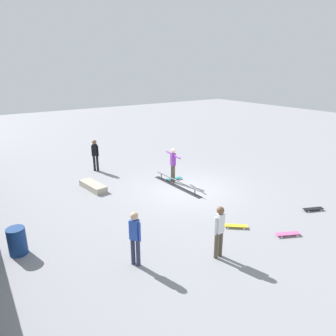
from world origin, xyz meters
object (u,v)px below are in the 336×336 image
Objects in this scene: grind_rail at (177,184)px; loose_skateboard_black at (313,209)px; loose_skateboard_yellow at (236,226)px; skater_main at (173,163)px; bystander_black_shirt at (95,154)px; skate_ledge at (93,186)px; trash_bin at (17,241)px; skateboard_main at (174,178)px; bystander_blue_shirt at (135,236)px; loose_skateboard_pink at (288,234)px; bystander_white_shirt at (219,229)px.

grind_rail is 5.75m from loose_skateboard_black.
skater_main is at bearing -59.01° from loose_skateboard_yellow.
skate_ledge is at bearing 103.42° from bystander_black_shirt.
loose_skateboard_yellow is at bearing -155.64° from skate_ledge.
skateboard_main is at bearing -71.39° from trash_bin.
bystander_black_shirt is (8.36, -2.13, 0.03)m from bystander_blue_shirt.
grind_rail is 1.98× the size of skater_main.
skate_ledge is 1.98× the size of skateboard_main.
loose_skateboard_pink is at bearing -177.59° from grind_rail.
grind_rail is 4.26m from loose_skateboard_yellow.
loose_skateboard_black is at bearing -57.81° from skateboard_main.
skater_main is at bearing 118.13° from loose_skateboard_pink.
bystander_blue_shirt is 1.99× the size of loose_skateboard_black.
skateboard_main is at bearing -43.64° from loose_skateboard_black.
loose_skateboard_yellow is 0.92× the size of loose_skateboard_pink.
bystander_white_shirt is (-5.72, 2.41, -0.06)m from skater_main.
loose_skateboard_black is at bearing -152.26° from grind_rail.
skate_ledge is 3.88m from skateboard_main.
loose_skateboard_yellow is (-0.11, -3.82, -0.84)m from bystander_blue_shirt.
skate_ledge is 2.19× the size of loose_skateboard_yellow.
skater_main reaches higher than skate_ledge.
skate_ledge is at bearing -25.00° from loose_skateboard_black.
trash_bin is at bearing 134.43° from skate_ledge.
skater_main is at bearing -127.39° from skateboard_main.
skate_ledge reaches higher than loose_skateboard_pink.
bystander_white_shirt is at bearing 24.67° from loose_skateboard_black.
loose_skateboard_pink is (-1.44, -4.85, -0.84)m from bystander_blue_shirt.
skate_ledge is 2.00× the size of loose_skateboard_black.
loose_skateboard_black is (-4.96, -2.90, -0.06)m from grind_rail.
loose_skateboard_black is at bearing -108.27° from trash_bin.
bystander_black_shirt is at bearing -38.05° from loose_skateboard_black.
skater_main is 0.99× the size of bystander_black_shirt.
skater_main is 1.99× the size of trash_bin.
bystander_white_shirt is 2.08m from loose_skateboard_yellow.
trash_bin is at bearing 101.05° from grind_rail.
bystander_white_shirt reaches higher than trash_bin.
loose_skateboard_yellow is at bearing 10.71° from loose_skateboard_black.
skate_ledge is 2.01× the size of loose_skateboard_pink.
skater_main is at bearing 161.62° from bystander_black_shirt.
loose_skateboard_yellow and loose_skateboard_pink have the same top height.
loose_skateboard_black is at bearing 3.62° from bystander_white_shirt.
grind_rail is 3.83m from skate_ledge.
skater_main reaches higher than loose_skateboard_yellow.
bystander_blue_shirt is 2.38m from bystander_white_shirt.
trash_bin reaches higher than grind_rail.
loose_skateboard_pink is at bearing -7.17° from bystander_white_shirt.
bystander_white_shirt reaches higher than grind_rail.
loose_skateboard_black is (-0.74, -3.45, 0.00)m from loose_skateboard_yellow.
grind_rail is at bearing 155.86° from bystander_black_shirt.
trash_bin is (-3.60, 3.67, 0.28)m from skate_ledge.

